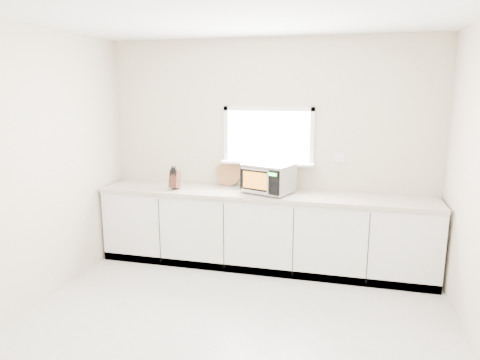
% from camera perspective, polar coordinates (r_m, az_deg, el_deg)
% --- Properties ---
extents(ground, '(4.00, 4.00, 0.00)m').
position_cam_1_polar(ground, '(3.85, -2.26, -21.05)').
color(ground, beige).
rests_on(ground, ground).
extents(back_wall, '(4.00, 0.17, 2.70)m').
position_cam_1_polar(back_wall, '(5.23, 3.80, 3.86)').
color(back_wall, beige).
rests_on(back_wall, ground).
extents(cabinets, '(3.92, 0.60, 0.88)m').
position_cam_1_polar(cabinets, '(5.15, 3.05, -6.81)').
color(cabinets, silver).
rests_on(cabinets, ground).
extents(countertop, '(3.92, 0.64, 0.04)m').
position_cam_1_polar(countertop, '(5.02, 3.09, -1.87)').
color(countertop, '#B3A594').
rests_on(countertop, cabinets).
extents(microwave, '(0.63, 0.56, 0.34)m').
position_cam_1_polar(microwave, '(4.96, 3.77, 0.32)').
color(microwave, black).
rests_on(microwave, countertop).
extents(knife_block, '(0.11, 0.21, 0.29)m').
position_cam_1_polar(knife_block, '(5.20, -8.69, 0.13)').
color(knife_block, '#4D291B').
rests_on(knife_block, countertop).
extents(cutting_board, '(0.32, 0.08, 0.32)m').
position_cam_1_polar(cutting_board, '(5.33, -1.57, 0.94)').
color(cutting_board, '#AC7C42').
rests_on(cutting_board, countertop).
extents(coffee_grinder, '(0.14, 0.14, 0.21)m').
position_cam_1_polar(coffee_grinder, '(4.97, 5.22, -0.54)').
color(coffee_grinder, silver).
rests_on(coffee_grinder, countertop).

